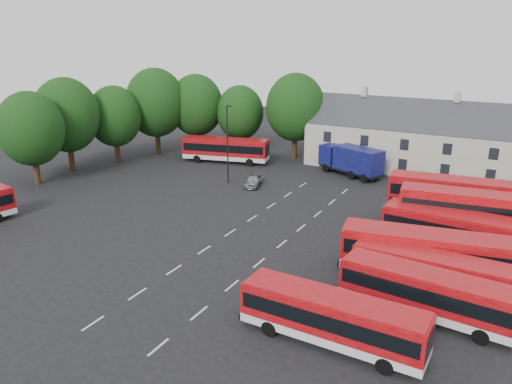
% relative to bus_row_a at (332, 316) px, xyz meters
% --- Properties ---
extents(ground, '(140.00, 140.00, 0.00)m').
position_rel_bus_row_a_xyz_m(ground, '(-13.36, 9.08, -1.79)').
color(ground, black).
rests_on(ground, ground).
extents(lane_markings, '(5.15, 33.80, 0.01)m').
position_rel_bus_row_a_xyz_m(lane_markings, '(-10.86, 11.08, -1.78)').
color(lane_markings, beige).
rests_on(lane_markings, ground).
extents(treeline, '(29.92, 32.59, 12.01)m').
position_rel_bus_row_a_xyz_m(treeline, '(-34.10, 28.44, 4.89)').
color(treeline, black).
rests_on(treeline, ground).
extents(terrace_houses, '(35.70, 7.13, 10.06)m').
position_rel_bus_row_a_xyz_m(terrace_houses, '(0.64, 39.08, 2.07)').
color(terrace_houses, beige).
rests_on(terrace_houses, ground).
extents(bus_row_a, '(10.60, 2.75, 2.98)m').
position_rel_bus_row_a_xyz_m(bus_row_a, '(0.00, 0.00, 0.00)').
color(bus_row_a, silver).
rests_on(bus_row_a, ground).
extents(bus_row_b, '(10.78, 3.42, 3.00)m').
position_rel_bus_row_a_xyz_m(bus_row_b, '(4.15, 5.34, 0.01)').
color(bus_row_b, silver).
rests_on(bus_row_b, ground).
extents(bus_row_c, '(10.53, 2.82, 2.95)m').
position_rel_bus_row_a_xyz_m(bus_row_c, '(3.98, 8.20, -0.02)').
color(bus_row_c, silver).
rests_on(bus_row_c, ground).
extents(bus_row_d, '(12.42, 4.76, 3.43)m').
position_rel_bus_row_a_xyz_m(bus_row_d, '(3.28, 10.71, 0.27)').
color(bus_row_d, silver).
rests_on(bus_row_d, ground).
extents(bus_row_e, '(12.41, 3.57, 3.47)m').
position_rel_bus_row_a_xyz_m(bus_row_e, '(4.98, 15.63, 0.29)').
color(bus_row_e, silver).
rests_on(bus_row_e, ground).
extents(bus_dd_south, '(11.37, 3.82, 4.57)m').
position_rel_bus_row_a_xyz_m(bus_dd_south, '(5.13, 18.14, 0.81)').
color(bus_dd_south, silver).
rests_on(bus_dd_south, ground).
extents(bus_dd_north, '(11.25, 3.67, 4.53)m').
position_rel_bus_row_a_xyz_m(bus_dd_north, '(3.30, 21.68, 0.79)').
color(bus_dd_north, silver).
rests_on(bus_dd_north, ground).
extents(bus_north, '(11.63, 5.17, 3.21)m').
position_rel_bus_row_a_xyz_m(bus_north, '(-26.47, 31.64, 0.14)').
color(bus_north, silver).
rests_on(bus_north, ground).
extents(box_truck, '(8.56, 5.47, 3.59)m').
position_rel_bus_row_a_xyz_m(box_truck, '(-9.79, 33.39, 0.23)').
color(box_truck, black).
rests_on(box_truck, ground).
extents(silver_car, '(2.50, 4.07, 1.29)m').
position_rel_bus_row_a_xyz_m(silver_car, '(-18.12, 24.09, -1.14)').
color(silver_car, '#97999E').
rests_on(silver_car, ground).
extents(lamppost, '(0.62, 0.36, 8.97)m').
position_rel_bus_row_a_xyz_m(lamppost, '(-21.28, 23.76, 3.00)').
color(lamppost, black).
rests_on(lamppost, ground).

